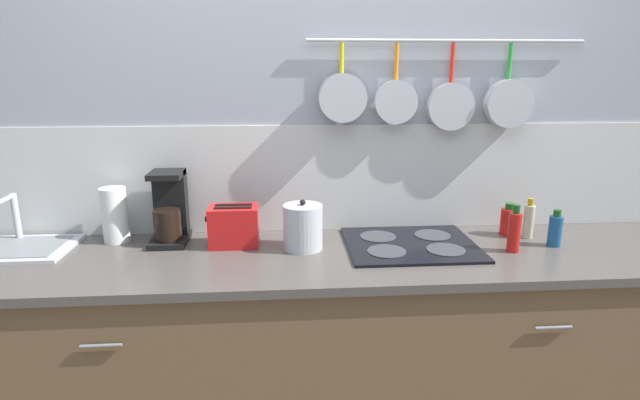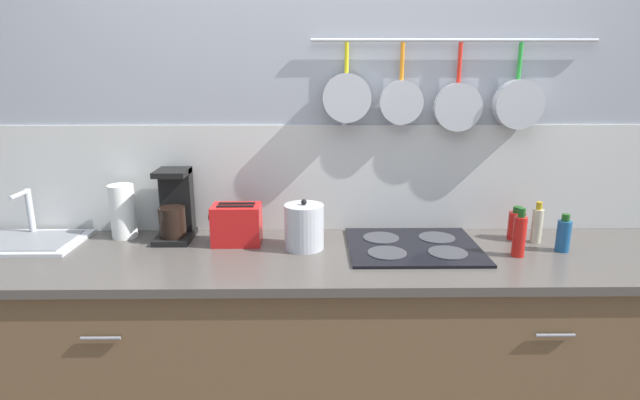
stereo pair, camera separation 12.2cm
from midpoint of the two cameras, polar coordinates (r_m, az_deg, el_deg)
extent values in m
cube|color=#999EA8|center=(2.29, -1.53, 6.73)|extent=(7.20, 0.06, 2.60)
cube|color=silver|center=(2.31, -1.50, 2.61)|extent=(7.20, 0.07, 0.49)
cylinder|color=#B7BABF|center=(2.31, 12.85, 17.32)|extent=(1.22, 0.02, 0.02)
cylinder|color=gold|center=(2.22, 0.87, 15.95)|extent=(0.02, 0.02, 0.13)
cylinder|color=#B7BABF|center=(2.18, 0.94, 11.59)|extent=(0.21, 0.07, 0.21)
cylinder|color=orange|center=(2.25, 7.15, 15.44)|extent=(0.02, 0.02, 0.16)
cylinder|color=#B7BABF|center=(2.24, 7.11, 11.03)|extent=(0.19, 0.04, 0.19)
cylinder|color=red|center=(2.31, 13.38, 15.01)|extent=(0.02, 0.02, 0.17)
cylinder|color=#B7BABF|center=(2.30, 13.24, 10.34)|extent=(0.21, 0.04, 0.21)
cylinder|color=green|center=(2.40, 19.49, 14.73)|extent=(0.02, 0.02, 0.15)
cylinder|color=#B7BABF|center=(2.38, 19.38, 10.35)|extent=(0.21, 0.06, 0.21)
cube|color=brown|center=(2.24, -0.88, -17.36)|extent=(3.22, 0.61, 0.85)
cylinder|color=slate|center=(1.95, -25.47, -14.83)|extent=(0.14, 0.01, 0.01)
cylinder|color=slate|center=(2.04, 23.55, -13.25)|extent=(0.14, 0.01, 0.01)
cube|color=#4C4742|center=(2.04, -0.93, -6.72)|extent=(3.26, 0.65, 0.03)
cube|color=#B7BABF|center=(2.48, -33.55, -4.74)|extent=(0.53, 0.33, 0.01)
cube|color=slate|center=(2.47, -33.58, -4.53)|extent=(0.45, 0.26, 0.00)
cylinder|color=#B7BABF|center=(2.55, -32.57, -1.73)|extent=(0.03, 0.03, 0.21)
cylinder|color=#B7BABF|center=(2.48, -33.57, 0.02)|extent=(0.02, 0.13, 0.02)
cylinder|color=white|center=(2.35, -23.80, -1.59)|extent=(0.11, 0.11, 0.24)
cube|color=black|center=(2.28, -18.23, -4.37)|extent=(0.15, 0.21, 0.02)
cube|color=black|center=(2.30, -18.12, -0.46)|extent=(0.14, 0.07, 0.31)
cylinder|color=black|center=(2.23, -18.55, -2.72)|extent=(0.11, 0.11, 0.13)
cube|color=black|center=(2.23, -18.69, 2.77)|extent=(0.14, 0.16, 0.02)
cube|color=red|center=(2.15, -11.40, -2.97)|extent=(0.21, 0.14, 0.17)
cube|color=black|center=(2.10, -11.60, -0.89)|extent=(0.15, 0.02, 0.00)
cube|color=black|center=(2.15, -11.45, -0.55)|extent=(0.15, 0.02, 0.00)
cube|color=black|center=(2.16, -14.37, -2.13)|extent=(0.02, 0.02, 0.02)
cylinder|color=#B7BABF|center=(2.07, -3.66, -3.11)|extent=(0.16, 0.16, 0.19)
sphere|color=black|center=(2.04, -3.71, -0.28)|extent=(0.02, 0.02, 0.02)
cube|color=black|center=(2.15, 8.71, -5.05)|extent=(0.55, 0.47, 0.01)
cylinder|color=#38383D|center=(2.04, 5.93, -5.85)|extent=(0.16, 0.16, 0.00)
cylinder|color=#38383D|center=(2.10, 12.57, -5.56)|extent=(0.16, 0.16, 0.00)
cylinder|color=#38383D|center=(2.21, 5.08, -4.17)|extent=(0.16, 0.16, 0.00)
cylinder|color=#38383D|center=(2.27, 11.22, -3.96)|extent=(0.16, 0.16, 0.00)
cylinder|color=red|center=(2.17, 19.82, -3.54)|extent=(0.05, 0.05, 0.16)
cylinder|color=#194C19|center=(2.14, 20.05, -1.00)|extent=(0.03, 0.03, 0.04)
cylinder|color=red|center=(2.39, 19.36, -2.40)|extent=(0.07, 0.07, 0.12)
cylinder|color=#194C19|center=(2.37, 19.51, -0.70)|extent=(0.04, 0.04, 0.03)
cylinder|color=#BFB799|center=(2.37, 21.38, -2.35)|extent=(0.05, 0.05, 0.15)
cylinder|color=#B28C19|center=(2.35, 21.59, -0.24)|extent=(0.02, 0.02, 0.03)
cylinder|color=navy|center=(2.31, 23.92, -3.28)|extent=(0.06, 0.06, 0.13)
cylinder|color=#194C19|center=(2.29, 24.12, -1.40)|extent=(0.03, 0.03, 0.03)
camera|label=1|loc=(0.06, -91.79, -0.47)|focal=28.00mm
camera|label=2|loc=(0.06, 88.21, 0.47)|focal=28.00mm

